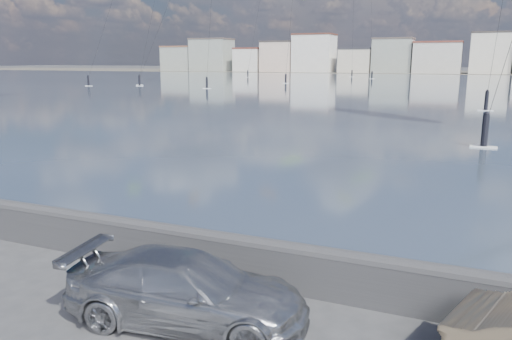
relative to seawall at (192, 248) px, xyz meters
The scene contains 6 objects.
ground 2.76m from the seawall, 90.00° to the right, with size 700.00×700.00×0.00m, color #333335.
bay_water 88.80m from the seawall, 90.00° to the left, with size 500.00×177.00×0.00m, color #2F4058.
far_shore_strip 197.30m from the seawall, 90.00° to the left, with size 500.00×60.00×0.00m, color #4C473D.
seawall is the anchor object (origin of this frame).
far_buildings 183.39m from the seawall, 89.59° to the left, with size 240.79×13.26×14.60m.
car_silver 2.18m from the seawall, 62.36° to the right, with size 1.81×4.46×1.29m, color #A9ABAF.
Camera 1 is at (5.41, -6.40, 4.70)m, focal length 35.00 mm.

